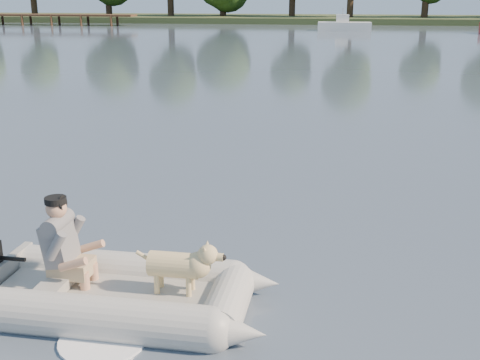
# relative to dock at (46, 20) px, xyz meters

# --- Properties ---
(water) EXTENTS (160.00, 160.00, 0.00)m
(water) POSITION_rel_dock_xyz_m (26.00, -52.00, -0.52)
(water) COLOR slate
(water) RESTS_ON ground
(shore_bank) EXTENTS (160.00, 12.00, 0.70)m
(shore_bank) POSITION_rel_dock_xyz_m (26.00, 10.00, -0.27)
(shore_bank) COLOR #47512D
(shore_bank) RESTS_ON water
(dock) EXTENTS (18.00, 2.00, 1.04)m
(dock) POSITION_rel_dock_xyz_m (0.00, 0.00, 0.00)
(dock) COLOR #4C331E
(dock) RESTS_ON water
(dinghy) EXTENTS (4.23, 2.75, 1.28)m
(dinghy) POSITION_rel_dock_xyz_m (25.30, -52.21, 0.02)
(dinghy) COLOR #ACACA6
(dinghy) RESTS_ON water
(man) EXTENTS (0.69, 0.59, 0.99)m
(man) POSITION_rel_dock_xyz_m (24.66, -52.14, 0.19)
(man) COLOR slate
(man) RESTS_ON dinghy
(dog) EXTENTS (0.87, 0.33, 0.57)m
(dog) POSITION_rel_dock_xyz_m (25.89, -52.19, -0.04)
(dog) COLOR #D3B37A
(dog) RESTS_ON dinghy
(motorboat) EXTENTS (4.61, 1.80, 1.94)m
(motorboat) POSITION_rel_dock_xyz_m (28.84, -4.80, 0.36)
(motorboat) COLOR white
(motorboat) RESTS_ON water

